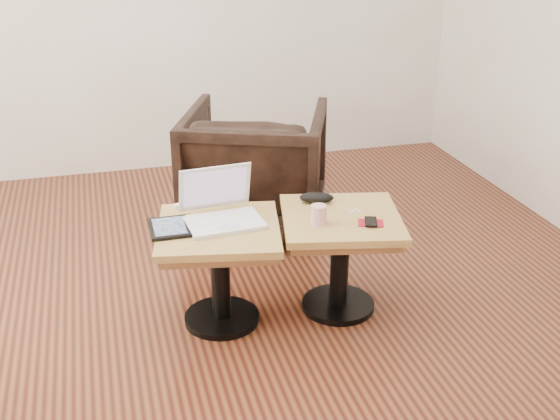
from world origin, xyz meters
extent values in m
cube|color=#3B1611|center=(0.00, 0.00, 0.00)|extent=(4.50, 4.50, 0.01)
cube|color=beige|center=(0.00, -2.25, 1.35)|extent=(4.50, 0.02, 2.70)
cylinder|color=black|center=(-0.03, -0.05, 0.02)|extent=(0.37, 0.37, 0.03)
cylinder|color=black|center=(-0.03, -0.05, 0.26)|extent=(0.09, 0.09, 0.45)
cube|color=brown|center=(-0.03, -0.05, 0.46)|extent=(0.61, 0.61, 0.04)
cube|color=#A77829|center=(-0.03, -0.05, 0.50)|extent=(0.66, 0.66, 0.04)
cylinder|color=black|center=(0.57, -0.08, 0.02)|extent=(0.37, 0.37, 0.03)
cylinder|color=black|center=(0.57, -0.08, 0.26)|extent=(0.09, 0.09, 0.45)
cube|color=brown|center=(0.57, -0.08, 0.46)|extent=(0.62, 0.62, 0.04)
cube|color=#A77829|center=(0.57, -0.08, 0.50)|extent=(0.68, 0.68, 0.04)
cube|color=white|center=(0.00, -0.03, 0.53)|extent=(0.37, 0.28, 0.02)
cube|color=silver|center=(0.00, 0.01, 0.54)|extent=(0.30, 0.14, 0.00)
cube|color=silver|center=(0.01, -0.10, 0.54)|extent=(0.10, 0.07, 0.00)
cube|color=white|center=(-0.01, 0.12, 0.65)|extent=(0.36, 0.10, 0.23)
cube|color=#A74D43|center=(-0.01, 0.12, 0.65)|extent=(0.31, 0.08, 0.19)
cube|color=black|center=(-0.26, -0.01, 0.52)|extent=(0.18, 0.23, 0.02)
cube|color=#191E38|center=(-0.26, -0.01, 0.53)|extent=(0.15, 0.20, 0.00)
cube|color=white|center=(-0.19, 0.22, 0.53)|extent=(0.04, 0.04, 0.02)
ellipsoid|color=black|center=(0.50, 0.11, 0.54)|extent=(0.19, 0.13, 0.05)
cylinder|color=#DF6078|center=(0.43, -0.14, 0.56)|extent=(0.09, 0.09, 0.10)
sphere|color=white|center=(0.64, -0.06, 0.52)|extent=(0.01, 0.01, 0.01)
sphere|color=white|center=(0.66, -0.04, 0.52)|extent=(0.01, 0.01, 0.01)
sphere|color=white|center=(0.62, -0.04, 0.52)|extent=(0.01, 0.01, 0.01)
sphere|color=white|center=(0.67, -0.07, 0.52)|extent=(0.01, 0.01, 0.01)
cylinder|color=white|center=(0.64, -0.06, 0.52)|extent=(0.07, 0.04, 0.00)
cube|color=maroon|center=(0.67, -0.20, 0.52)|extent=(0.14, 0.12, 0.01)
cube|color=black|center=(0.67, -0.20, 0.53)|extent=(0.09, 0.12, 0.01)
imported|color=black|center=(0.40, 1.01, 0.39)|extent=(1.09, 1.10, 0.78)
camera|label=1|loc=(-0.53, -2.99, 1.92)|focal=45.00mm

